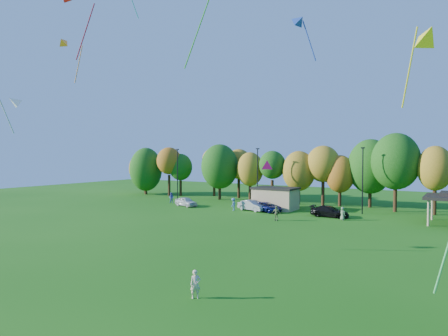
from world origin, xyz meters
The scene contains 18 objects.
ground centered at (0.00, 0.00, 0.00)m, with size 160.00×160.00×0.00m, color #19600F.
tree_line centered at (-1.03, 45.51, 5.91)m, with size 93.57×10.55×11.15m.
lamp_posts centered at (2.00, 40.00, 4.90)m, with size 64.50×0.25×9.09m.
utility_building centered at (-10.00, 38.00, 1.64)m, with size 6.30×4.30×3.25m.
kite_flyer centered at (1.47, 2.19, 0.80)m, with size 0.58×0.38×1.60m, color beige.
car_a centered at (-23.23, 33.62, 0.72)m, with size 1.70×4.23×1.44m, color silver.
car_b centered at (-12.15, 34.76, 0.76)m, with size 1.60×4.59×1.51m, color #9D9EA3.
car_c centered at (-9.92, 34.94, 0.66)m, with size 2.20×4.77×1.33m, color #0D1553.
car_d centered at (-0.96, 35.03, 0.71)m, with size 1.99×4.90×1.42m, color black.
far_person_0 centered at (1.14, 33.44, 0.82)m, with size 0.80×0.52×1.64m, color #608259.
far_person_2 centered at (-14.58, 33.53, 0.91)m, with size 1.18×0.68×1.83m, color teal.
far_person_3 centered at (-5.67, 28.79, 0.91)m, with size 1.06×0.44×1.81m, color #70824F.
far_person_4 centered at (-27.94, 35.79, 0.87)m, with size 0.84×0.66×1.73m, color #5054B0.
kite_1 centered at (-25.04, 13.53, 20.82)m, with size 1.75×3.20×5.41m.
kite_7 centered at (12.01, 12.97, 15.75)m, with size 2.64×3.29×5.66m.
kite_9 centered at (2.23, 9.82, 7.48)m, with size 1.35×1.48×1.22m.
kite_10 centered at (-18.68, 3.61, 12.62)m, with size 1.47×2.19×3.46m.
kite_11 centered at (1.13, 17.82, 19.89)m, with size 2.78×1.55×4.49m.
Camera 1 is at (14.64, -15.85, 8.16)m, focal length 32.00 mm.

